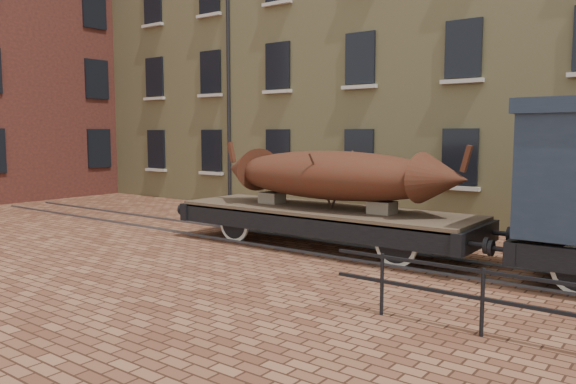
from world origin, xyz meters
The scene contains 5 objects.
ground centered at (0.00, 0.00, 0.00)m, with size 90.00×90.00×0.00m, color brown.
warehouse_cream centered at (3.00, 9.99, 7.00)m, with size 40.00×10.19×14.00m.
rail_track centered at (0.00, 0.00, 0.03)m, with size 30.00×1.52×0.06m.
flatcar_wagon centered at (-0.65, 0.00, 0.82)m, with size 8.77×2.38×1.32m.
iron_boat centered at (-0.40, 0.00, 1.88)m, with size 6.94×2.02×1.64m.
Camera 1 is at (7.10, -11.70, 2.91)m, focal length 35.00 mm.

